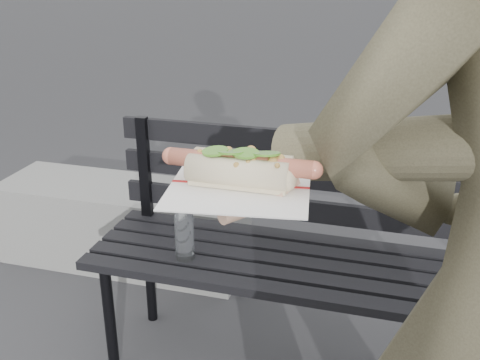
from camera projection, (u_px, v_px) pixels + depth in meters
The scene contains 3 objects.
park_bench at pixel (308, 241), 1.93m from camera, with size 1.50×0.44×0.88m.
concrete_block at pixel (124, 224), 2.77m from camera, with size 1.20×0.40×0.40m, color slate.
held_hotdog at pixel (395, 157), 0.76m from camera, with size 0.64×0.30×0.20m.
Camera 1 is at (0.22, -0.69, 1.45)m, focal length 42.00 mm.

